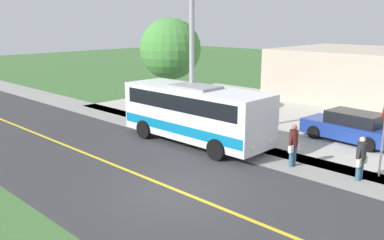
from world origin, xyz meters
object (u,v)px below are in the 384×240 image
object	(u,v)px
pedestrian_waiting	(293,144)
pedestrian_with_bags	(361,157)
parked_car_near	(351,127)
tree_curbside	(170,49)
shuttle_bus_front	(195,111)
street_light_pole	(190,44)

from	to	relation	value
pedestrian_waiting	pedestrian_with_bags	bearing A→B (deg)	99.44
pedestrian_with_bags	pedestrian_waiting	size ratio (longest dim) A/B	0.95
parked_car_near	tree_curbside	bearing A→B (deg)	-76.43
shuttle_bus_front	parked_car_near	size ratio (longest dim) A/B	1.67
shuttle_bus_front	street_light_pole	world-z (taller)	street_light_pole
shuttle_bus_front	parked_car_near	bearing A→B (deg)	135.82
shuttle_bus_front	tree_curbside	xyz separation A→B (m)	(-2.92, -4.76, 2.48)
pedestrian_waiting	parked_car_near	xyz separation A→B (m)	(-4.94, 0.21, -0.22)
pedestrian_with_bags	pedestrian_waiting	distance (m)	2.52
shuttle_bus_front	parked_car_near	world-z (taller)	shuttle_bus_front
pedestrian_waiting	street_light_pole	bearing A→B (deg)	-90.28
street_light_pole	parked_car_near	size ratio (longest dim) A/B	1.82
pedestrian_with_bags	parked_car_near	xyz separation A→B (m)	(-4.53, -2.28, -0.17)
shuttle_bus_front	pedestrian_with_bags	size ratio (longest dim) A/B	4.71
pedestrian_with_bags	pedestrian_waiting	bearing A→B (deg)	-80.56
shuttle_bus_front	pedestrian_with_bags	world-z (taller)	shuttle_bus_front
pedestrian_with_bags	tree_curbside	world-z (taller)	tree_curbside
street_light_pole	pedestrian_waiting	bearing A→B (deg)	89.72
pedestrian_with_bags	shuttle_bus_front	bearing A→B (deg)	-84.00
shuttle_bus_front	pedestrian_waiting	distance (m)	5.00
pedestrian_waiting	tree_curbside	distance (m)	10.50
shuttle_bus_front	pedestrian_waiting	bearing A→B (deg)	94.26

